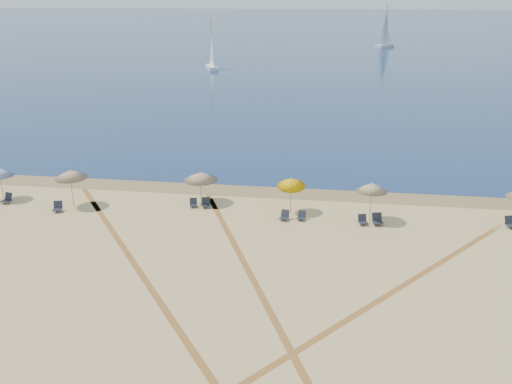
% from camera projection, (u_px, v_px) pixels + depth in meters
% --- Properties ---
extents(ocean, '(500.00, 500.00, 0.00)m').
position_uv_depth(ocean, '(332.00, 26.00, 231.02)').
color(ocean, '#0C2151').
rests_on(ocean, ground).
extents(wet_sand, '(500.00, 500.00, 0.00)m').
position_uv_depth(wet_sand, '(264.00, 191.00, 43.20)').
color(wet_sand, olive).
rests_on(wet_sand, ground).
extents(umbrella_0, '(1.86, 1.87, 2.39)m').
position_uv_depth(umbrella_0, '(0.00, 172.00, 40.75)').
color(umbrella_0, gray).
rests_on(umbrella_0, ground).
extents(umbrella_1, '(2.18, 2.21, 2.66)m').
position_uv_depth(umbrella_1, '(71.00, 174.00, 39.43)').
color(umbrella_1, gray).
rests_on(umbrella_1, ground).
extents(umbrella_2, '(2.31, 2.34, 2.30)m').
position_uv_depth(umbrella_2, '(201.00, 176.00, 40.16)').
color(umbrella_2, gray).
rests_on(umbrella_2, ground).
extents(umbrella_3, '(1.85, 1.93, 2.62)m').
position_uv_depth(umbrella_3, '(291.00, 182.00, 38.30)').
color(umbrella_3, gray).
rests_on(umbrella_3, ground).
extents(umbrella_4, '(2.03, 2.03, 2.66)m').
position_uv_depth(umbrella_4, '(372.00, 187.00, 36.84)').
color(umbrella_4, gray).
rests_on(umbrella_4, ground).
extents(chair_1, '(0.76, 0.83, 0.71)m').
position_uv_depth(chair_1, '(7.00, 199.00, 40.72)').
color(chair_1, black).
rests_on(chair_1, ground).
extents(chair_2, '(0.73, 0.80, 0.69)m').
position_uv_depth(chair_2, '(58.00, 207.00, 39.17)').
color(chair_2, black).
rests_on(chair_2, ground).
extents(chair_3, '(0.62, 0.68, 0.59)m').
position_uv_depth(chair_3, '(193.00, 203.00, 40.01)').
color(chair_3, black).
rests_on(chair_3, ground).
extents(chair_4, '(0.70, 0.77, 0.68)m').
position_uv_depth(chair_4, '(206.00, 203.00, 39.90)').
color(chair_4, black).
rests_on(chair_4, ground).
extents(chair_5, '(0.64, 0.72, 0.64)m').
position_uv_depth(chair_5, '(285.00, 216.00, 37.74)').
color(chair_5, black).
rests_on(chair_5, ground).
extents(chair_6, '(0.60, 0.67, 0.60)m').
position_uv_depth(chair_6, '(302.00, 216.00, 37.73)').
color(chair_6, black).
rests_on(chair_6, ground).
extents(chair_7, '(0.68, 0.74, 0.64)m').
position_uv_depth(chair_7, '(363.00, 220.00, 37.02)').
color(chair_7, black).
rests_on(chair_7, ground).
extents(chair_8, '(0.73, 0.81, 0.74)m').
position_uv_depth(chair_8, '(377.00, 220.00, 36.98)').
color(chair_8, black).
rests_on(chair_8, ground).
extents(chair_9, '(0.77, 0.84, 0.71)m').
position_uv_depth(chair_9, '(510.00, 223.00, 36.56)').
color(chair_9, black).
rests_on(chair_9, ground).
extents(sailboat_0, '(3.53, 6.05, 8.79)m').
position_uv_depth(sailboat_0, '(212.00, 54.00, 107.52)').
color(sailboat_0, white).
rests_on(sailboat_0, ocean).
extents(sailboat_1, '(5.13, 6.84, 10.34)m').
position_uv_depth(sailboat_1, '(385.00, 35.00, 147.54)').
color(sailboat_1, white).
rests_on(sailboat_1, ocean).
extents(tire_tracks, '(53.05, 44.38, 0.00)m').
position_uv_depth(tire_tracks, '(239.00, 275.00, 30.52)').
color(tire_tracks, tan).
rests_on(tire_tracks, ground).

